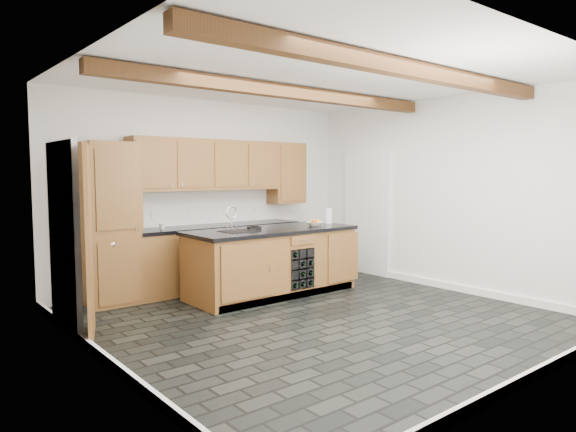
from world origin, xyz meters
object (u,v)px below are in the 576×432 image
(island, at_px, (273,261))
(fruit_bowl, at_px, (315,224))
(paper_towel, at_px, (328,216))
(kitchen_scale, at_px, (254,227))

(island, bearing_deg, fruit_bowl, -9.18)
(fruit_bowl, xyz_separation_m, paper_towel, (0.43, 0.17, 0.09))
(fruit_bowl, bearing_deg, paper_towel, 21.26)
(kitchen_scale, height_order, paper_towel, paper_towel)
(island, height_order, paper_towel, paper_towel)
(kitchen_scale, bearing_deg, fruit_bowl, -1.46)
(island, distance_m, paper_towel, 1.26)
(kitchen_scale, bearing_deg, paper_towel, 9.11)
(fruit_bowl, height_order, paper_towel, paper_towel)
(island, xyz_separation_m, paper_towel, (1.11, 0.05, 0.58))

